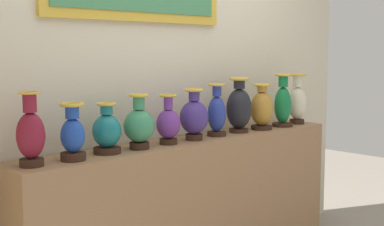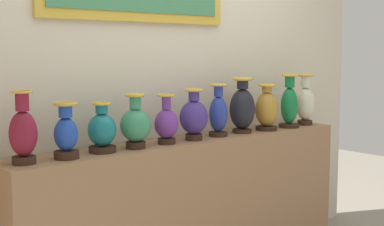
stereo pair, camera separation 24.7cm
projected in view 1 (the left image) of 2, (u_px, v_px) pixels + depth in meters
name	position (u px, v px, depth m)	size (l,w,h in m)	color
display_shelf	(192.00, 210.00, 3.64)	(2.60, 0.35, 0.97)	#99704C
back_wall	(167.00, 77.00, 3.69)	(3.90, 0.14, 2.68)	beige
vase_burgundy	(31.00, 135.00, 2.73)	(0.15, 0.15, 0.38)	#382319
vase_sapphire	(73.00, 135.00, 2.88)	(0.14, 0.14, 0.31)	#382319
vase_teal	(107.00, 132.00, 3.08)	(0.17, 0.17, 0.29)	#382319
vase_jade	(139.00, 125.00, 3.22)	(0.19, 0.19, 0.33)	#382319
vase_violet	(168.00, 123.00, 3.39)	(0.15, 0.15, 0.32)	#382319
vase_indigo	(194.00, 117.00, 3.54)	(0.19, 0.19, 0.34)	#382319
vase_cobalt	(217.00, 113.00, 3.71)	(0.13, 0.13, 0.36)	#382319
vase_onyx	(239.00, 107.00, 3.88)	(0.18, 0.18, 0.40)	#382319
vase_ochre	(262.00, 109.00, 4.02)	(0.17, 0.17, 0.34)	#382319
vase_emerald	(283.00, 104.00, 4.18)	(0.16, 0.16, 0.41)	#382319
vase_ivory	(297.00, 101.00, 4.34)	(0.15, 0.15, 0.40)	#382319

